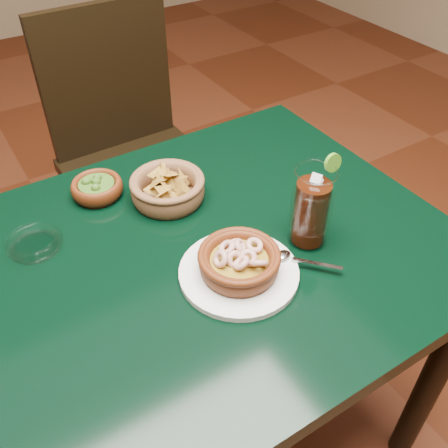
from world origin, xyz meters
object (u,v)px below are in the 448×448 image
shrimp_plate (239,264)px  chip_basket (168,188)px  dining_chair (132,152)px  cola_drink (311,208)px  dining_table (161,301)px

shrimp_plate → chip_basket: size_ratio=1.43×
dining_chair → cola_drink: (0.05, -0.81, 0.29)m
cola_drink → shrimp_plate: bearing=-177.4°
chip_basket → cola_drink: cola_drink is taller
shrimp_plate → dining_chair: bearing=81.6°
dining_table → dining_chair: 0.76m
shrimp_plate → cola_drink: size_ratio=1.46×
dining_table → dining_chair: dining_chair is taller
dining_table → cola_drink: 0.36m
dining_table → dining_chair: bearing=71.2°
shrimp_plate → chip_basket: (-0.01, 0.28, 0.00)m
dining_chair → shrimp_plate: size_ratio=3.48×
chip_basket → dining_table: bearing=-123.6°
shrimp_plate → cola_drink: 0.18m
dining_chair → chip_basket: size_ratio=4.98×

